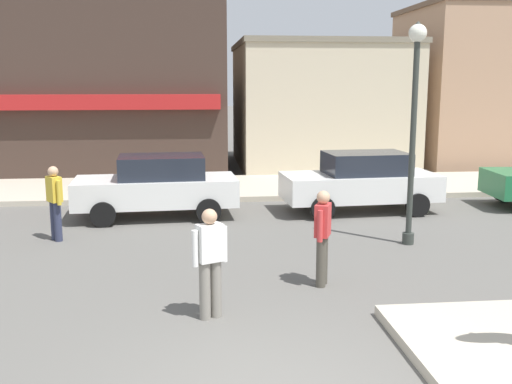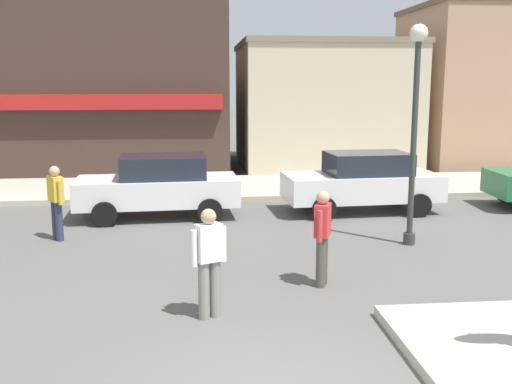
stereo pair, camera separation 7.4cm
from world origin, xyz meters
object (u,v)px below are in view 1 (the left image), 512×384
pedestrian_crossing_near (323,235)px  pedestrian_crossing_far (55,201)px  parked_car_nearest (157,185)px  pedestrian_kerb_side (210,260)px  lamp_post (415,102)px  parked_car_second (361,181)px

pedestrian_crossing_near → pedestrian_crossing_far: size_ratio=1.00×
parked_car_nearest → pedestrian_crossing_far: bearing=-134.8°
parked_car_nearest → pedestrian_kerb_side: 6.80m
pedestrian_kerb_side → pedestrian_crossing_far: bearing=124.3°
lamp_post → parked_car_nearest: 6.57m
pedestrian_crossing_near → pedestrian_kerb_side: 2.25m
lamp_post → pedestrian_kerb_side: lamp_post is taller
parked_car_second → lamp_post: bearing=-88.0°
parked_car_second → pedestrian_kerb_side: 7.99m
lamp_post → pedestrian_crossing_far: lamp_post is taller
lamp_post → pedestrian_kerb_side: size_ratio=2.82×
parked_car_nearest → lamp_post: bearing=-30.1°
parked_car_nearest → pedestrian_kerb_side: (1.13, -6.70, 0.06)m
pedestrian_crossing_near → parked_car_second: bearing=68.3°
parked_car_nearest → pedestrian_crossing_near: 6.25m
pedestrian_crossing_near → pedestrian_kerb_side: size_ratio=1.00×
parked_car_second → pedestrian_crossing_near: (-2.24, -5.61, 0.06)m
lamp_post → pedestrian_kerb_side: (-4.24, -3.59, -2.09)m
pedestrian_crossing_near → pedestrian_crossing_far: (-5.06, 3.42, 0.00)m
parked_car_nearest → pedestrian_crossing_near: pedestrian_crossing_near is taller
lamp_post → parked_car_nearest: bearing=149.9°
parked_car_second → pedestrian_kerb_side: bearing=-121.1°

